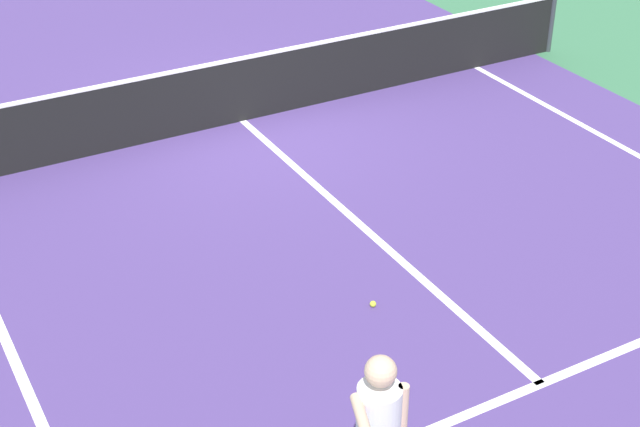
{
  "coord_description": "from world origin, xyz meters",
  "views": [
    {
      "loc": [
        -4.97,
        -11.2,
        5.75
      ],
      "look_at": [
        -1.1,
        -4.24,
        1.0
      ],
      "focal_mm": 53.27,
      "sensor_mm": 36.0,
      "label": 1
    }
  ],
  "objects": [
    {
      "name": "line_service_near",
      "position": [
        0.0,
        -6.4,
        0.0
      ],
      "size": [
        8.22,
        0.1,
        0.01
      ],
      "primitive_type": "cube",
      "color": "white",
      "rests_on": "ground_plane"
    },
    {
      "name": "net",
      "position": [
        0.0,
        0.0,
        0.49
      ],
      "size": [
        11.26,
        0.09,
        1.07
      ],
      "color": "#33383D",
      "rests_on": "ground_plane"
    },
    {
      "name": "line_center_service",
      "position": [
        0.0,
        -3.2,
        0.0
      ],
      "size": [
        0.1,
        6.4,
        0.01
      ],
      "primitive_type": "cube",
      "color": "white",
      "rests_on": "ground_plane"
    },
    {
      "name": "court_surface_inbounds",
      "position": [
        0.0,
        0.0,
        0.0
      ],
      "size": [
        10.62,
        24.4,
        0.0
      ],
      "primitive_type": "cube",
      "color": "#4C387A",
      "rests_on": "ground_plane"
    },
    {
      "name": "ground_plane",
      "position": [
        0.0,
        0.0,
        0.0
      ],
      "size": [
        60.0,
        60.0,
        0.0
      ],
      "primitive_type": "plane",
      "color": "#38724C"
    },
    {
      "name": "tennis_ball_mid_court",
      "position": [
        -0.71,
        -4.65,
        0.03
      ],
      "size": [
        0.07,
        0.07,
        0.07
      ],
      "primitive_type": "sphere",
      "color": "#CCE033",
      "rests_on": "ground_plane"
    }
  ]
}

